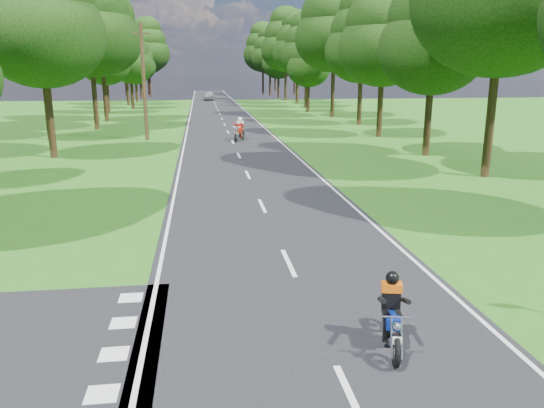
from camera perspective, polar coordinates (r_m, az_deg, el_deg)
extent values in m
plane|color=#2D5D15|center=(12.05, 3.36, -9.73)|extent=(160.00, 160.00, 0.00)
cube|color=black|center=(61.03, -5.65, 9.59)|extent=(7.00, 140.00, 0.02)
cube|color=silver|center=(8.63, 8.70, -20.25)|extent=(0.12, 2.00, 0.01)
cube|color=silver|center=(13.86, 1.79, -6.32)|extent=(0.12, 2.00, 0.01)
cube|color=silver|center=(19.54, -1.06, -0.18)|extent=(0.12, 2.00, 0.01)
cube|color=silver|center=(25.37, -2.62, 3.17)|extent=(0.12, 2.00, 0.01)
cube|color=silver|center=(31.26, -3.60, 5.26)|extent=(0.12, 2.00, 0.01)
cube|color=silver|center=(37.18, -4.26, 6.68)|extent=(0.12, 2.00, 0.01)
cube|color=silver|center=(43.13, -4.75, 7.72)|extent=(0.12, 2.00, 0.01)
cube|color=silver|center=(49.09, -5.12, 8.50)|extent=(0.12, 2.00, 0.01)
cube|color=silver|center=(55.06, -5.41, 9.11)|extent=(0.12, 2.00, 0.01)
cube|color=silver|center=(61.03, -5.65, 9.60)|extent=(0.12, 2.00, 0.01)
cube|color=silver|center=(67.01, -5.84, 10.01)|extent=(0.12, 2.00, 0.01)
cube|color=silver|center=(73.00, -6.01, 10.35)|extent=(0.12, 2.00, 0.01)
cube|color=silver|center=(78.98, -6.14, 10.63)|extent=(0.12, 2.00, 0.01)
cube|color=silver|center=(84.97, -6.26, 10.88)|extent=(0.12, 2.00, 0.01)
cube|color=silver|center=(90.96, -6.37, 11.09)|extent=(0.12, 2.00, 0.01)
cube|color=silver|center=(96.95, -6.46, 11.28)|extent=(0.12, 2.00, 0.01)
cube|color=silver|center=(102.94, -6.54, 11.44)|extent=(0.12, 2.00, 0.01)
cube|color=silver|center=(108.93, -6.61, 11.59)|extent=(0.12, 2.00, 0.01)
cube|color=silver|center=(114.92, -6.67, 11.72)|extent=(0.12, 2.00, 0.01)
cube|color=silver|center=(120.92, -6.73, 11.84)|extent=(0.12, 2.00, 0.01)
cube|color=silver|center=(126.91, -6.78, 11.95)|extent=(0.12, 2.00, 0.01)
cube|color=silver|center=(61.01, -8.79, 9.50)|extent=(0.10, 140.00, 0.01)
cube|color=silver|center=(61.24, -2.52, 9.67)|extent=(0.10, 140.00, 0.01)
cube|color=silver|center=(9.09, -17.82, -18.87)|extent=(0.50, 0.50, 0.01)
cube|color=silver|center=(10.11, -16.64, -15.20)|extent=(0.50, 0.50, 0.01)
cube|color=silver|center=(11.16, -15.70, -12.19)|extent=(0.50, 0.50, 0.01)
cube|color=silver|center=(12.23, -14.95, -9.71)|extent=(0.50, 0.50, 0.01)
cylinder|color=black|center=(32.80, -22.70, 8.02)|extent=(0.40, 0.40, 3.91)
ellipsoid|color=black|center=(32.72, -23.54, 16.42)|extent=(6.85, 6.85, 5.82)
cylinder|color=black|center=(41.52, -22.95, 9.00)|extent=(0.40, 0.40, 3.79)
ellipsoid|color=black|center=(41.45, -23.59, 15.42)|extent=(6.64, 6.64, 5.64)
ellipsoid|color=black|center=(41.56, -23.85, 17.96)|extent=(5.69, 5.69, 4.84)
cylinder|color=black|center=(47.28, -18.48, 10.22)|extent=(0.40, 0.40, 4.32)
ellipsoid|color=black|center=(47.27, -19.00, 16.64)|extent=(7.56, 7.56, 6.42)
ellipsoid|color=black|center=(47.44, -19.22, 19.17)|extent=(6.48, 6.48, 5.51)
cylinder|color=black|center=(54.73, -17.50, 10.79)|extent=(0.40, 0.40, 4.40)
ellipsoid|color=black|center=(54.73, -17.94, 16.45)|extent=(7.71, 7.71, 6.55)
ellipsoid|color=black|center=(54.88, -18.12, 18.68)|extent=(6.60, 6.60, 5.61)
cylinder|color=black|center=(64.52, -17.24, 10.70)|extent=(0.40, 0.40, 3.20)
ellipsoid|color=black|center=(64.44, -17.50, 14.19)|extent=(5.60, 5.60, 4.76)
ellipsoid|color=black|center=(64.47, -17.61, 15.57)|extent=(4.80, 4.80, 4.08)
ellipsoid|color=black|center=(64.54, -17.72, 16.95)|extent=(3.60, 3.60, 3.06)
cylinder|color=black|center=(71.55, -14.79, 11.16)|extent=(0.40, 0.40, 3.22)
ellipsoid|color=black|center=(71.48, -15.00, 14.33)|extent=(5.64, 5.64, 4.79)
ellipsoid|color=black|center=(71.51, -15.08, 15.58)|extent=(4.83, 4.83, 4.11)
ellipsoid|color=black|center=(71.58, -15.17, 16.84)|extent=(3.62, 3.62, 3.08)
cylinder|color=black|center=(79.43, -15.26, 11.53)|extent=(0.40, 0.40, 3.61)
ellipsoid|color=black|center=(79.38, -15.47, 14.73)|extent=(6.31, 6.31, 5.37)
ellipsoid|color=black|center=(79.43, -15.56, 15.99)|extent=(5.41, 5.41, 4.60)
ellipsoid|color=black|center=(79.52, -15.65, 17.26)|extent=(4.06, 4.06, 3.45)
cylinder|color=black|center=(87.17, -14.35, 11.47)|extent=(0.40, 0.40, 2.67)
ellipsoid|color=black|center=(87.09, -14.48, 13.63)|extent=(4.67, 4.67, 3.97)
ellipsoid|color=black|center=(87.10, -14.54, 14.48)|extent=(4.00, 4.00, 3.40)
ellipsoid|color=black|center=(87.12, -14.59, 15.34)|extent=(3.00, 3.00, 2.55)
cylinder|color=black|center=(96.28, -13.89, 11.85)|extent=(0.40, 0.40, 3.09)
ellipsoid|color=black|center=(96.23, -14.02, 14.11)|extent=(5.40, 5.40, 4.59)
ellipsoid|color=black|center=(96.25, -14.08, 15.00)|extent=(4.63, 4.63, 3.93)
ellipsoid|color=black|center=(96.29, -14.13, 15.89)|extent=(3.47, 3.47, 2.95)
cylinder|color=black|center=(102.65, -12.99, 12.41)|extent=(0.40, 0.40, 4.48)
ellipsoid|color=black|center=(102.66, -13.17, 15.48)|extent=(7.84, 7.84, 6.66)
ellipsoid|color=black|center=(102.74, -13.24, 16.70)|extent=(6.72, 6.72, 5.71)
ellipsoid|color=black|center=(102.87, -13.31, 17.91)|extent=(5.04, 5.04, 4.28)
cylinder|color=black|center=(111.69, -13.12, 12.43)|extent=(0.40, 0.40, 4.09)
ellipsoid|color=black|center=(111.67, -13.27, 15.01)|extent=(7.16, 7.16, 6.09)
ellipsoid|color=black|center=(111.73, -13.33, 16.03)|extent=(6.14, 6.14, 5.22)
ellipsoid|color=black|center=(111.82, -13.39, 17.05)|extent=(4.61, 4.61, 3.92)
cylinder|color=black|center=(26.65, 22.35, 7.57)|extent=(0.40, 0.40, 4.56)
cylinder|color=black|center=(32.41, 16.38, 8.11)|extent=(0.40, 0.40, 3.49)
ellipsoid|color=black|center=(32.28, 16.93, 15.71)|extent=(6.12, 6.12, 5.20)
ellipsoid|color=black|center=(32.39, 17.16, 18.72)|extent=(5.24, 5.24, 4.46)
cylinder|color=black|center=(40.70, 11.52, 9.67)|extent=(0.40, 0.40, 3.69)
ellipsoid|color=black|center=(40.62, 11.85, 16.07)|extent=(6.46, 6.46, 5.49)
ellipsoid|color=black|center=(40.72, 11.98, 18.60)|extent=(5.54, 5.54, 4.71)
cylinder|color=black|center=(49.43, 9.40, 10.56)|extent=(0.40, 0.40, 3.74)
ellipsoid|color=black|center=(49.36, 9.63, 15.90)|extent=(6.55, 6.55, 5.57)
ellipsoid|color=black|center=(49.46, 9.72, 18.01)|extent=(5.62, 5.62, 4.77)
ellipsoid|color=black|center=(49.62, 9.81, 20.11)|extent=(4.21, 4.21, 3.58)
cylinder|color=black|center=(57.28, 6.54, 11.58)|extent=(0.40, 0.40, 4.64)
ellipsoid|color=black|center=(57.31, 6.70, 17.30)|extent=(8.12, 8.12, 6.91)
ellipsoid|color=black|center=(57.48, 6.77, 19.55)|extent=(6.96, 6.96, 5.92)
cylinder|color=black|center=(64.08, 3.90, 11.14)|extent=(0.40, 0.40, 2.91)
ellipsoid|color=black|center=(63.99, 3.96, 14.34)|extent=(5.09, 5.09, 4.33)
ellipsoid|color=black|center=(64.01, 3.98, 15.61)|extent=(4.36, 4.36, 3.71)
ellipsoid|color=black|center=(64.06, 4.00, 16.88)|extent=(3.27, 3.27, 2.78)
cylinder|color=black|center=(71.62, 3.68, 11.85)|extent=(0.40, 0.40, 3.88)
ellipsoid|color=black|center=(71.59, 3.74, 15.67)|extent=(6.78, 6.78, 5.77)
ellipsoid|color=black|center=(71.66, 3.77, 17.18)|extent=(5.81, 5.81, 4.94)
ellipsoid|color=black|center=(71.78, 3.79, 18.69)|extent=(4.36, 4.36, 3.71)
cylinder|color=black|center=(80.00, 2.71, 12.22)|extent=(0.40, 0.40, 4.18)
ellipsoid|color=black|center=(79.98, 2.76, 15.91)|extent=(7.31, 7.31, 6.21)
ellipsoid|color=black|center=(80.07, 2.78, 17.36)|extent=(6.27, 6.27, 5.33)
ellipsoid|color=black|center=(80.21, 2.79, 18.82)|extent=(4.70, 4.70, 4.00)
cylinder|color=black|center=(88.77, 1.47, 12.58)|extent=(0.40, 0.40, 4.63)
ellipsoid|color=black|center=(88.79, 1.49, 16.26)|extent=(8.11, 8.11, 6.89)
ellipsoid|color=black|center=(88.90, 1.50, 17.71)|extent=(6.95, 6.95, 5.91)
ellipsoid|color=black|center=(89.06, 1.51, 19.16)|extent=(5.21, 5.21, 4.43)
cylinder|color=black|center=(95.97, 0.70, 12.33)|extent=(0.40, 0.40, 3.36)
ellipsoid|color=black|center=(95.92, 0.71, 14.80)|extent=(5.88, 5.88, 5.00)
ellipsoid|color=black|center=(95.95, 0.71, 15.78)|extent=(5.04, 5.04, 4.29)
ellipsoid|color=black|center=(96.01, 0.71, 16.75)|extent=(3.78, 3.78, 3.21)
cylinder|color=black|center=(103.04, -0.20, 12.66)|extent=(0.40, 0.40, 4.09)
ellipsoid|color=black|center=(103.03, -0.21, 15.46)|extent=(7.15, 7.15, 6.08)
ellipsoid|color=black|center=(103.09, -0.21, 16.57)|extent=(6.13, 6.13, 5.21)
ellipsoid|color=black|center=(103.19, -0.21, 17.67)|extent=(4.60, 4.60, 3.91)
cylinder|color=black|center=(110.68, -0.97, 12.87)|extent=(0.40, 0.40, 4.48)
ellipsoid|color=black|center=(110.69, -0.99, 15.73)|extent=(7.84, 7.84, 6.66)
ellipsoid|color=black|center=(110.76, -0.99, 16.86)|extent=(6.72, 6.72, 5.71)
ellipsoid|color=black|center=(110.88, -1.00, 17.98)|extent=(5.04, 5.04, 4.28)
cylinder|color=black|center=(121.42, -13.53, 12.46)|extent=(0.40, 0.40, 3.84)
ellipsoid|color=black|center=(121.39, -13.67, 14.69)|extent=(6.72, 6.72, 5.71)
ellipsoid|color=black|center=(121.44, -13.72, 15.57)|extent=(5.76, 5.76, 4.90)
ellipsoid|color=black|center=(121.51, -13.77, 16.45)|extent=(4.32, 4.32, 3.67)
cylinder|color=black|center=(124.02, 0.35, 12.95)|extent=(0.40, 0.40, 4.16)
ellipsoid|color=black|center=(124.01, 0.35, 15.31)|extent=(7.28, 7.28, 6.19)
ellipsoid|color=black|center=(124.07, 0.35, 16.25)|extent=(6.24, 6.24, 5.30)
ellipsoid|color=black|center=(124.16, 0.36, 17.18)|extent=(4.68, 4.68, 3.98)
cylinder|color=black|center=(106.75, -15.41, 12.07)|extent=(0.40, 0.40, 3.52)
ellipsoid|color=black|center=(106.71, -15.57, 14.39)|extent=(6.16, 6.16, 5.24)
ellipsoid|color=black|center=(106.74, -15.63, 15.31)|extent=(5.28, 5.28, 4.49)
ellipsoid|color=black|center=(106.81, -15.69, 16.23)|extent=(3.96, 3.96, 3.37)
cylinder|color=black|center=(110.50, 2.43, 12.86)|extent=(0.40, 0.40, 4.48)
ellipsoid|color=black|center=(110.51, 2.46, 15.72)|extent=(7.84, 7.84, 6.66)
ellipsoid|color=black|center=(110.59, 2.48, 16.85)|extent=(6.72, 6.72, 5.71)
ellipsoid|color=black|center=(110.71, 2.49, 17.98)|extent=(5.04, 5.04, 4.28)
cylinder|color=#382616|center=(39.00, -13.61, 12.55)|extent=(0.26, 0.26, 8.00)
cube|color=#382616|center=(39.07, -13.90, 17.38)|extent=(1.20, 0.10, 0.10)
imported|color=#ABAEB3|center=(89.33, -6.79, 11.49)|extent=(1.89, 4.36, 1.47)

